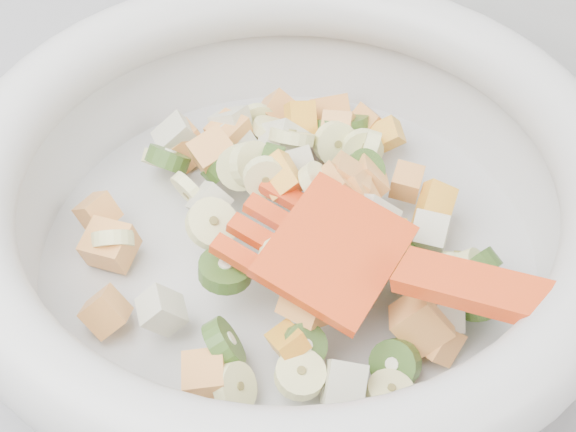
% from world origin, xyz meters
% --- Properties ---
extents(mixing_bowl, '(0.48, 0.36, 0.12)m').
position_xyz_m(mixing_bowl, '(-0.17, 1.48, 0.95)').
color(mixing_bowl, silver).
rests_on(mixing_bowl, counter).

